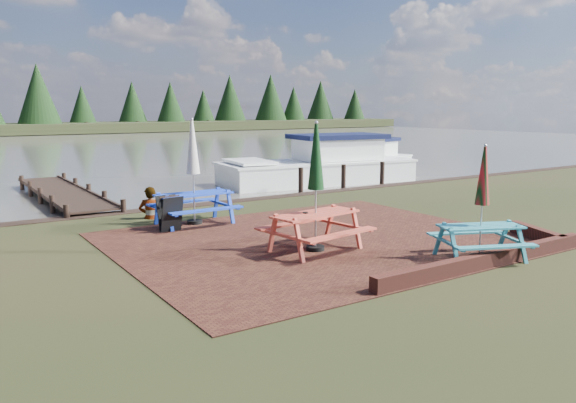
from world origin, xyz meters
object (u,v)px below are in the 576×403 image
at_px(boat_near, 321,167).
at_px(person, 149,187).
at_px(picnic_table_teal, 481,220).
at_px(jetty, 63,193).
at_px(picnic_table_blue, 194,188).
at_px(picnic_table_red, 316,207).
at_px(boat_far, 366,162).
at_px(chalkboard, 170,213).

bearing_deg(boat_near, person, 122.84).
xyz_separation_m(picnic_table_teal, jetty, (-5.31, 13.39, -0.70)).
xyz_separation_m(picnic_table_blue, boat_near, (8.60, 5.92, -0.48)).
height_order(picnic_table_red, boat_near, picnic_table_red).
xyz_separation_m(picnic_table_teal, boat_near, (5.15, 12.34, -0.33)).
bearing_deg(boat_near, picnic_table_blue, 131.43).
bearing_deg(boat_far, chalkboard, 103.46).
bearing_deg(boat_near, picnic_table_teal, 164.20).
bearing_deg(picnic_table_teal, boat_far, 79.87).
bearing_deg(boat_far, picnic_table_blue, 103.64).
bearing_deg(person, boat_near, -129.21).
height_order(boat_far, person, person).
bearing_deg(picnic_table_blue, chalkboard, -152.91).
height_order(chalkboard, boat_far, boat_far).
height_order(picnic_table_blue, boat_near, picnic_table_blue).
height_order(chalkboard, boat_near, boat_near).
xyz_separation_m(boat_far, person, (-13.35, -6.24, 0.51)).
bearing_deg(person, picnic_table_blue, 142.02).
bearing_deg(picnic_table_blue, picnic_table_teal, -62.83).
relative_size(picnic_table_blue, boat_far, 0.43).
bearing_deg(person, picnic_table_red, 132.70).
bearing_deg(boat_near, jetty, 91.11).
bearing_deg(person, jetty, -53.51).
relative_size(picnic_table_red, boat_near, 0.31).
distance_m(chalkboard, jetty, 7.51).
bearing_deg(boat_far, jetty, 75.10).
xyz_separation_m(picnic_table_red, picnic_table_blue, (-1.04, 4.03, 0.00)).
relative_size(picnic_table_blue, jetty, 0.30).
bearing_deg(picnic_table_blue, boat_near, 33.48).
distance_m(chalkboard, person, 1.90).
relative_size(boat_far, person, 3.64).
relative_size(picnic_table_red, chalkboard, 3.09).
xyz_separation_m(boat_near, person, (-9.31, -4.53, 0.40)).
xyz_separation_m(picnic_table_red, jetty, (-2.90, 11.01, -0.85)).
distance_m(picnic_table_blue, person, 1.56).
distance_m(picnic_table_blue, chalkboard, 1.10).
bearing_deg(picnic_table_red, person, 99.63).
xyz_separation_m(picnic_table_red, boat_far, (11.61, 11.66, -0.60)).
distance_m(picnic_table_red, jetty, 11.42).
bearing_deg(picnic_table_blue, jetty, 103.92).
relative_size(chalkboard, boat_near, 0.10).
xyz_separation_m(chalkboard, person, (0.15, 1.85, 0.42)).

